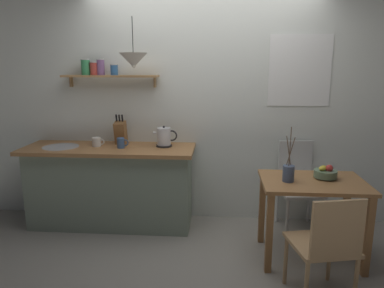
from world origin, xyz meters
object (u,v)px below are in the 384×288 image
(dining_table, at_px, (312,195))
(coffee_mug_spare, at_px, (121,143))
(dining_chair_far, at_px, (297,182))
(electric_kettle, at_px, (164,137))
(pendant_lamp, at_px, (133,60))
(dining_chair_near, at_px, (327,243))
(twig_vase, at_px, (288,173))
(coffee_mug_by_sink, at_px, (97,142))
(fruit_bowl, at_px, (326,173))
(knife_block, at_px, (121,132))

(dining_table, height_order, coffee_mug_spare, coffee_mug_spare)
(dining_table, relative_size, dining_chair_far, 0.97)
(electric_kettle, xyz_separation_m, coffee_mug_spare, (-0.44, -0.11, -0.05))
(dining_chair_far, distance_m, pendant_lamp, 2.15)
(dining_chair_near, bearing_deg, coffee_mug_spare, 147.18)
(dining_chair_near, height_order, pendant_lamp, pendant_lamp)
(twig_vase, xyz_separation_m, electric_kettle, (-1.20, 0.66, 0.16))
(dining_chair_near, bearing_deg, pendant_lamp, 145.26)
(dining_table, xyz_separation_m, electric_kettle, (-1.43, 0.63, 0.38))
(dining_chair_near, distance_m, coffee_mug_by_sink, 2.48)
(twig_vase, distance_m, pendant_lamp, 1.84)
(dining_chair_near, distance_m, fruit_bowl, 0.81)
(dining_chair_near, xyz_separation_m, coffee_mug_spare, (-1.82, 1.18, 0.46))
(knife_block, bearing_deg, dining_chair_far, -0.91)
(coffee_mug_by_sink, distance_m, coffee_mug_spare, 0.29)
(dining_table, relative_size, coffee_mug_spare, 7.40)
(pendant_lamp, bearing_deg, dining_table, -16.00)
(electric_kettle, bearing_deg, dining_chair_far, 1.92)
(fruit_bowl, height_order, twig_vase, twig_vase)
(dining_chair_far, bearing_deg, dining_table, -91.25)
(fruit_bowl, distance_m, pendant_lamp, 2.12)
(dining_table, bearing_deg, twig_vase, -170.91)
(knife_block, bearing_deg, twig_vase, -23.64)
(coffee_mug_spare, distance_m, pendant_lamp, 0.87)
(twig_vase, bearing_deg, dining_chair_near, -73.92)
(dining_table, height_order, twig_vase, twig_vase)
(dining_chair_near, bearing_deg, fruit_bowl, 76.83)
(dining_chair_far, height_order, electric_kettle, electric_kettle)
(dining_table, distance_m, fruit_bowl, 0.24)
(dining_chair_far, bearing_deg, twig_vase, -108.90)
(fruit_bowl, bearing_deg, twig_vase, -162.92)
(knife_block, relative_size, pendant_lamp, 0.68)
(electric_kettle, height_order, pendant_lamp, pendant_lamp)
(twig_vase, relative_size, knife_block, 1.46)
(twig_vase, relative_size, coffee_mug_by_sink, 3.63)
(fruit_bowl, bearing_deg, pendant_lamp, 167.11)
(dining_table, xyz_separation_m, coffee_mug_spare, (-1.87, 0.52, 0.34))
(electric_kettle, bearing_deg, knife_block, 170.96)
(dining_table, distance_m, twig_vase, 0.32)
(dining_chair_near, relative_size, electric_kettle, 3.38)
(fruit_bowl, distance_m, knife_block, 2.16)
(coffee_mug_by_sink, bearing_deg, pendant_lamp, -11.20)
(electric_kettle, bearing_deg, dining_table, -23.70)
(twig_vase, bearing_deg, pendant_lamp, 160.40)
(dining_table, distance_m, coffee_mug_spare, 1.97)
(coffee_mug_spare, xyz_separation_m, pendant_lamp, (0.17, -0.03, 0.85))
(coffee_mug_spare, bearing_deg, electric_kettle, 13.88)
(dining_table, height_order, dining_chair_far, dining_chair_far)
(dining_chair_far, xyz_separation_m, pendant_lamp, (-1.72, -0.19, 1.28))
(fruit_bowl, xyz_separation_m, coffee_mug_by_sink, (-2.28, 0.51, 0.14))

